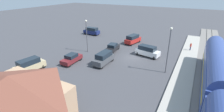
% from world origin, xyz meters
% --- Properties ---
extents(ground_plane, '(200.00, 200.00, 0.00)m').
position_xyz_m(ground_plane, '(0.00, 0.00, 0.00)').
color(ground_plane, '#424247').
extents(railway_track, '(4.80, 70.00, 0.30)m').
position_xyz_m(railway_track, '(-14.00, 0.00, 0.09)').
color(railway_track, slate).
rests_on(railway_track, ground).
extents(platform, '(3.20, 46.00, 0.30)m').
position_xyz_m(platform, '(-10.00, 0.00, 0.15)').
color(platform, '#A8A399').
rests_on(platform, ground).
extents(station_building, '(10.42, 8.37, 5.70)m').
position_xyz_m(station_building, '(4.00, 22.00, 2.96)').
color(station_building, tan).
rests_on(station_building, ground).
extents(pedestrian_on_platform, '(0.36, 0.36, 1.71)m').
position_xyz_m(pedestrian_on_platform, '(-9.96, -9.59, 1.28)').
color(pedestrian_on_platform, '#23284C').
rests_on(pedestrian_on_platform, platform).
extents(suv_tan, '(2.58, 5.11, 2.22)m').
position_xyz_m(suv_tan, '(13.36, 13.67, 1.15)').
color(suv_tan, '#C6B284').
rests_on(suv_tan, ground).
extents(suv_navy, '(4.91, 2.42, 2.22)m').
position_xyz_m(suv_navy, '(17.74, -10.95, 1.15)').
color(suv_navy, navy).
rests_on(suv_navy, ground).
extents(suv_red, '(2.93, 5.20, 2.22)m').
position_xyz_m(suv_red, '(3.55, -8.89, 1.15)').
color(suv_red, red).
rests_on(suv_red, ground).
extents(sedan_black, '(2.32, 4.67, 1.74)m').
position_xyz_m(sedan_black, '(5.43, -1.39, 0.88)').
color(sedan_black, black).
rests_on(sedan_black, ground).
extents(sedan_maroon, '(2.00, 4.56, 1.74)m').
position_xyz_m(sedan_maroon, '(9.36, 7.70, 0.88)').
color(sedan_maroon, maroon).
rests_on(sedan_maroon, ground).
extents(suv_charcoal, '(2.07, 4.94, 2.22)m').
position_xyz_m(suv_charcoal, '(3.79, 5.17, 1.15)').
color(suv_charcoal, '#47494F').
rests_on(suv_charcoal, ground).
extents(suv_white, '(5.18, 3.08, 2.22)m').
position_xyz_m(suv_white, '(-2.29, -2.40, 1.15)').
color(suv_white, white).
rests_on(suv_white, ground).
extents(light_pole_near_platform, '(0.44, 0.44, 7.76)m').
position_xyz_m(light_pole_near_platform, '(-7.20, 3.29, 4.88)').
color(light_pole_near_platform, '#515156').
rests_on(light_pole_near_platform, ground).
extents(light_pole_lot_center, '(0.44, 0.44, 7.10)m').
position_xyz_m(light_pole_lot_center, '(10.17, 1.53, 4.52)').
color(light_pole_lot_center, '#515156').
rests_on(light_pole_lot_center, ground).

